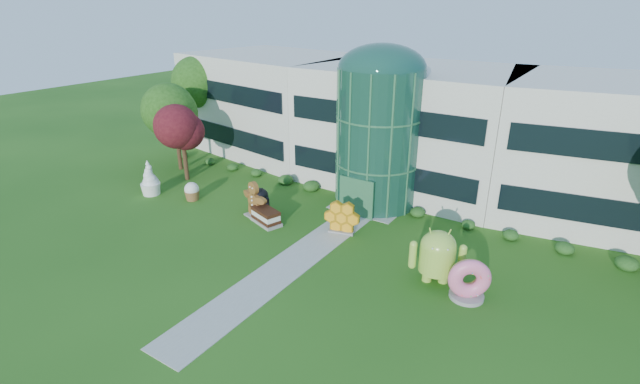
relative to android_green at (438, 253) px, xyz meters
The scene contains 14 objects.
ground 8.77m from the android_green, 151.43° to the right, with size 140.00×140.00×0.00m, color #215114.
building 16.07m from the android_green, 118.53° to the left, with size 46.00×15.00×9.30m, color beige, non-canonical shape.
atrium 11.37m from the android_green, 133.75° to the left, with size 6.00×6.00×9.80m, color #194738.
walkway 8.03m from the android_green, 164.37° to the right, with size 2.40×20.00×0.04m, color #9E9E93.
tree_red 23.33m from the android_green, behind, with size 4.00×4.00×6.00m, color #3F0C14, non-canonical shape.
trees_backdrop 11.92m from the android_green, 130.35° to the left, with size 52.00×8.00×8.40m, color #1D4611, non-canonical shape.
android_green is the anchor object (origin of this frame).
android_black 13.47m from the android_green, behind, with size 2.02×1.35×2.30m, color black, non-canonical shape.
donut 2.05m from the android_green, 16.32° to the right, with size 2.18×1.04×2.26m, color #D7518C, non-canonical shape.
gingerbread 13.47m from the android_green, behind, with size 2.86×1.10×2.64m, color brown, non-canonical shape.
ice_cream_sandwich 12.17m from the android_green, behind, with size 2.35×1.17×1.04m, color black, non-canonical shape.
honeycomb 7.50m from the android_green, 162.82° to the left, with size 2.47×0.88×1.94m, color #FFA419, non-canonical shape.
froyo 22.85m from the android_green, behind, with size 1.61×1.61×2.75m, color white, non-canonical shape.
cupcake 19.38m from the android_green, behind, with size 1.17×1.17×1.41m, color white, non-canonical shape.
Camera 1 is at (14.01, -17.06, 13.96)m, focal length 26.00 mm.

